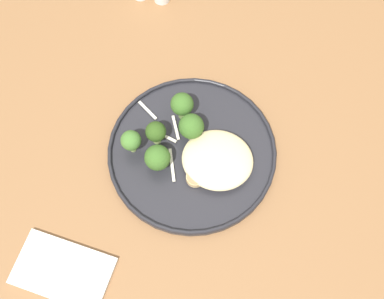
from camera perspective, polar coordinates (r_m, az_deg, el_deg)
The scene contains 19 objects.
ground at distance 1.56m, azimuth -0.86°, elevation -9.67°, with size 6.00×6.00×0.00m, color #665B51.
wooden_dining_table at distance 0.93m, azimuth -1.43°, elevation -0.02°, with size 1.40×1.00×0.74m.
dinner_plate at distance 0.83m, azimuth -0.00°, elevation -0.31°, with size 0.29×0.29×0.02m.
noodle_bed at distance 0.81m, azimuth 3.03°, elevation -1.22°, with size 0.12×0.11×0.03m.
seared_scallop_left_edge at distance 0.80m, azimuth 0.39°, elevation -3.34°, with size 0.03×0.03×0.01m.
seared_scallop_tilted_round at distance 0.81m, azimuth 4.60°, elevation -2.26°, with size 0.03×0.03×0.02m.
seared_scallop_on_noodles at distance 0.82m, azimuth 3.90°, elevation -0.67°, with size 0.04×0.04×0.01m.
seared_scallop_half_hidden at distance 0.80m, azimuth 3.53°, elevation -3.30°, with size 0.03×0.03×0.02m.
seared_scallop_right_edge at distance 0.82m, azimuth 0.75°, elevation -0.52°, with size 0.03×0.03×0.01m.
broccoli_floret_right_tilted at distance 0.81m, azimuth -4.28°, elevation 2.04°, with size 0.04×0.04×0.05m.
broccoli_floret_split_head at distance 0.79m, azimuth -4.08°, elevation -0.97°, with size 0.04×0.04×0.05m.
broccoli_floret_rear_charred at distance 0.81m, azimuth -7.20°, elevation 1.02°, with size 0.03×0.03×0.05m.
broccoli_floret_near_rim at distance 0.83m, azimuth -1.40°, elevation 5.33°, with size 0.04×0.04×0.06m.
broccoli_floret_center_pile at distance 0.81m, azimuth -0.08°, elevation 2.70°, with size 0.04×0.04×0.06m.
onion_sliver_long_sliver at distance 0.84m, azimuth -3.18°, elevation 1.56°, with size 0.04×0.01×0.00m, color silver.
onion_sliver_pale_crescent at distance 0.86m, azimuth -5.25°, elevation 4.62°, with size 0.05×0.01×0.00m, color silver.
onion_sliver_short_strip at distance 0.85m, azimuth -1.95°, elevation 2.53°, with size 0.05×0.01×0.00m, color silver.
onion_sliver_curled_piece at distance 0.82m, azimuth -2.37°, elevation -1.84°, with size 0.06×0.01×0.00m, color silver.
folded_napkin at distance 0.81m, azimuth -14.95°, elevation -13.62°, with size 0.15×0.09×0.01m, color silver.
Camera 1 is at (-0.11, 0.35, 1.51)m, focal length 45.29 mm.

